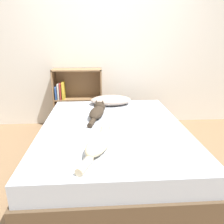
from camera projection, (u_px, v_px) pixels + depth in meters
ground_plane at (113, 166)px, 2.45m from camera, size 8.00×8.00×0.00m
wall_back at (107, 46)px, 3.39m from camera, size 8.00×0.06×2.50m
bed at (113, 147)px, 2.37m from camera, size 1.52×1.96×0.50m
pillow at (111, 100)px, 3.01m from camera, size 0.56×0.35×0.12m
cat_light at (100, 142)px, 1.78m from camera, size 0.32×0.60×0.15m
cat_dark at (97, 111)px, 2.55m from camera, size 0.23×0.57×0.16m
bookshelf at (77, 97)px, 3.48m from camera, size 0.75×0.26×0.92m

